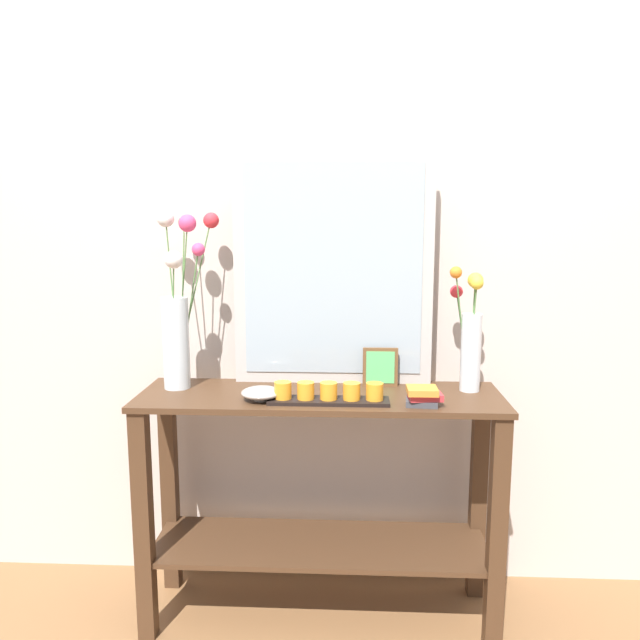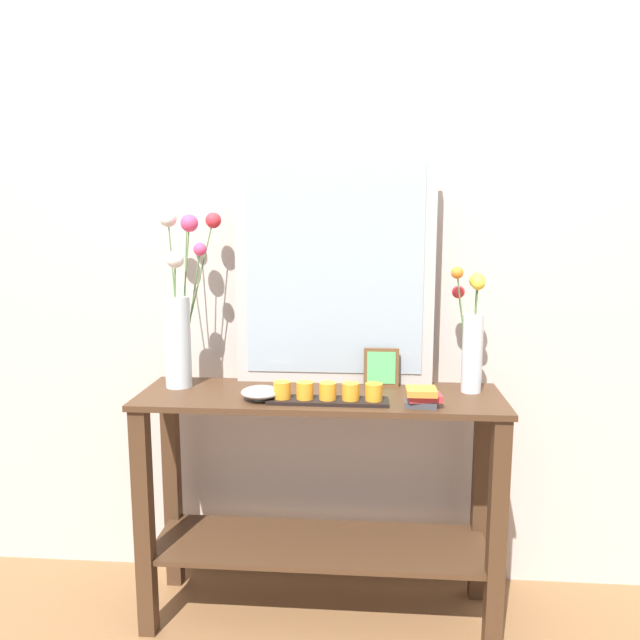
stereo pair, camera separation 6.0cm
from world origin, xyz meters
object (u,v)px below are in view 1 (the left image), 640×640
(vase_right, at_px, (470,336))
(book_stack, at_px, (423,396))
(decorative_bowl, at_px, (261,393))
(mirror_leaning, at_px, (333,270))
(candle_tray, at_px, (329,394))
(tall_vase_left, at_px, (178,313))
(console_table, at_px, (320,480))
(picture_frame_small, at_px, (380,367))

(vase_right, xyz_separation_m, book_stack, (-0.18, -0.19, -0.16))
(vase_right, distance_m, decorative_bowl, 0.74)
(mirror_leaning, bearing_deg, candle_tray, -91.24)
(tall_vase_left, relative_size, book_stack, 5.20)
(vase_right, relative_size, candle_tray, 1.10)
(console_table, height_order, tall_vase_left, tall_vase_left)
(console_table, distance_m, decorative_bowl, 0.39)
(candle_tray, bearing_deg, decorative_bowl, 175.78)
(mirror_leaning, bearing_deg, decorative_bowl, -133.71)
(tall_vase_left, height_order, picture_frame_small, tall_vase_left)
(picture_frame_small, xyz_separation_m, book_stack, (0.13, -0.23, -0.04))
(mirror_leaning, bearing_deg, console_table, -103.79)
(picture_frame_small, distance_m, book_stack, 0.26)
(decorative_bowl, bearing_deg, candle_tray, -4.22)
(console_table, relative_size, picture_frame_small, 8.88)
(picture_frame_small, height_order, decorative_bowl, picture_frame_small)
(picture_frame_small, bearing_deg, candle_tray, -129.80)
(console_table, height_order, mirror_leaning, mirror_leaning)
(mirror_leaning, relative_size, candle_tray, 2.09)
(console_table, height_order, book_stack, book_stack)
(picture_frame_small, bearing_deg, vase_right, -6.95)
(picture_frame_small, bearing_deg, tall_vase_left, -176.44)
(console_table, height_order, candle_tray, candle_tray)
(decorative_bowl, bearing_deg, mirror_leaning, 46.29)
(console_table, height_order, vase_right, vase_right)
(mirror_leaning, distance_m, vase_right, 0.53)
(console_table, relative_size, candle_tray, 3.14)
(candle_tray, height_order, book_stack, candle_tray)
(tall_vase_left, bearing_deg, mirror_leaning, 9.21)
(console_table, xyz_separation_m, candle_tray, (0.03, -0.10, 0.34))
(candle_tray, height_order, picture_frame_small, picture_frame_small)
(tall_vase_left, distance_m, candle_tray, 0.60)
(console_table, relative_size, decorative_bowl, 9.32)
(decorative_bowl, relative_size, book_stack, 1.11)
(decorative_bowl, height_order, book_stack, book_stack)
(console_table, distance_m, book_stack, 0.49)
(decorative_bowl, distance_m, book_stack, 0.52)
(console_table, distance_m, candle_tray, 0.35)
(vase_right, bearing_deg, picture_frame_small, 173.05)
(tall_vase_left, bearing_deg, console_table, -7.88)
(mirror_leaning, height_order, candle_tray, mirror_leaning)
(vase_right, xyz_separation_m, decorative_bowl, (-0.70, -0.16, -0.17))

